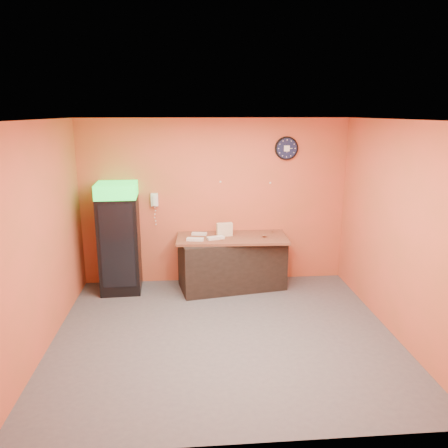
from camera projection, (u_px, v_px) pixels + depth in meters
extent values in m
plane|color=#47474C|center=(224.00, 334.00, 5.84)|extent=(4.50, 4.50, 0.00)
cube|color=#DD563E|center=(215.00, 202.00, 7.42)|extent=(4.50, 0.02, 2.80)
cube|color=#DD563E|center=(41.00, 238.00, 5.31)|extent=(0.02, 4.00, 2.80)
cube|color=#DD563E|center=(397.00, 230.00, 5.67)|extent=(0.02, 4.00, 2.80)
cube|color=white|center=(224.00, 120.00, 5.15)|extent=(4.50, 4.00, 0.02)
cube|color=black|center=(120.00, 245.00, 7.11)|extent=(0.66, 0.66, 1.58)
cube|color=#1ADE33|center=(116.00, 190.00, 6.89)|extent=(0.66, 0.66, 0.23)
cube|color=black|center=(116.00, 247.00, 6.79)|extent=(0.52, 0.04, 1.35)
cube|color=black|center=(232.00, 263.00, 7.32)|extent=(1.81, 1.04, 0.85)
cylinder|color=black|center=(286.00, 148.00, 7.27)|extent=(0.39, 0.05, 0.39)
cylinder|color=#0F1433|center=(287.00, 148.00, 7.25)|extent=(0.34, 0.01, 0.34)
cube|color=white|center=(287.00, 148.00, 7.24)|extent=(0.10, 0.00, 0.10)
cube|color=white|center=(155.00, 200.00, 7.28)|extent=(0.12, 0.07, 0.22)
cube|color=white|center=(154.00, 200.00, 7.24)|extent=(0.05, 0.04, 0.18)
cube|color=brown|center=(232.00, 238.00, 7.21)|extent=(1.84, 0.91, 0.04)
cube|color=beige|center=(225.00, 234.00, 7.23)|extent=(0.27, 0.14, 0.05)
cube|color=beige|center=(225.00, 231.00, 7.21)|extent=(0.27, 0.14, 0.05)
cube|color=beige|center=(225.00, 228.00, 7.20)|extent=(0.27, 0.14, 0.05)
cube|color=beige|center=(225.00, 225.00, 7.19)|extent=(0.27, 0.14, 0.05)
cube|color=silver|center=(195.00, 239.00, 6.97)|extent=(0.29, 0.15, 0.04)
cube|color=silver|center=(216.00, 238.00, 7.05)|extent=(0.30, 0.19, 0.04)
cube|color=silver|center=(199.00, 234.00, 7.30)|extent=(0.27, 0.14, 0.04)
cylinder|color=silver|center=(230.00, 233.00, 7.29)|extent=(0.07, 0.07, 0.07)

